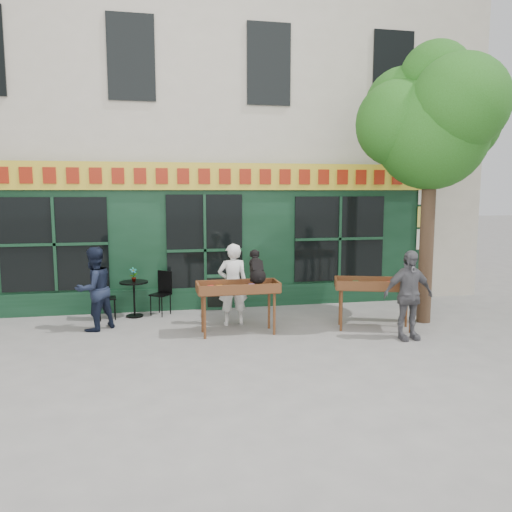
% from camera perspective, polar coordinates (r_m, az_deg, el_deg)
% --- Properties ---
extents(ground, '(80.00, 80.00, 0.00)m').
position_cam_1_polar(ground, '(9.33, -4.40, -9.27)').
color(ground, slate).
rests_on(ground, ground).
extents(building, '(14.00, 7.26, 10.00)m').
position_cam_1_polar(building, '(15.06, -7.39, 16.16)').
color(building, beige).
rests_on(building, ground).
extents(street_tree, '(3.05, 2.90, 5.60)m').
position_cam_1_polar(street_tree, '(10.77, 19.52, 14.65)').
color(street_tree, '#382619').
rests_on(street_tree, ground).
extents(book_cart_center, '(1.50, 0.63, 0.99)m').
position_cam_1_polar(book_cart_center, '(9.37, -2.08, -3.99)').
color(book_cart_center, brown).
rests_on(book_cart_center, ground).
extents(dog, '(0.34, 0.60, 0.60)m').
position_cam_1_polar(dog, '(9.30, 0.09, -1.14)').
color(dog, black).
rests_on(dog, book_cart_center).
extents(woman, '(0.60, 0.40, 1.64)m').
position_cam_1_polar(woman, '(10.00, -2.67, -3.26)').
color(woman, white).
rests_on(woman, ground).
extents(book_cart_right, '(1.62, 1.04, 0.99)m').
position_cam_1_polar(book_cart_right, '(9.95, 13.44, -3.52)').
color(book_cart_right, brown).
rests_on(book_cart_right, ground).
extents(man_right, '(0.97, 0.44, 1.63)m').
position_cam_1_polar(man_right, '(9.42, 17.00, -4.29)').
color(man_right, '#55555A').
rests_on(man_right, ground).
extents(bistro_table, '(0.60, 0.60, 0.76)m').
position_cam_1_polar(bistro_table, '(10.97, -13.77, -3.99)').
color(bistro_table, black).
rests_on(bistro_table, ground).
extents(bistro_chair_left, '(0.41, 0.40, 0.95)m').
position_cam_1_polar(bistro_chair_left, '(10.91, -17.16, -4.10)').
color(bistro_chair_left, black).
rests_on(bistro_chair_left, ground).
extents(bistro_chair_right, '(0.51, 0.51, 0.95)m').
position_cam_1_polar(bistro_chair_right, '(11.07, -10.61, -3.72)').
color(bistro_chair_right, black).
rests_on(bistro_chair_right, ground).
extents(potted_plant, '(0.19, 0.16, 0.31)m').
position_cam_1_polar(potted_plant, '(10.90, -13.83, -2.06)').
color(potted_plant, gray).
rests_on(potted_plant, bistro_table).
extents(man_left, '(0.99, 0.98, 1.62)m').
position_cam_1_polar(man_left, '(10.10, -18.02, -3.59)').
color(man_left, black).
rests_on(man_left, ground).
extents(chalkboard, '(0.57, 0.21, 0.79)m').
position_cam_1_polar(chalkboard, '(11.37, -4.44, -4.14)').
color(chalkboard, black).
rests_on(chalkboard, ground).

